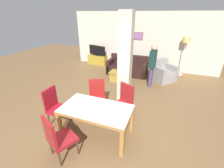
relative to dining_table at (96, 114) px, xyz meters
name	(u,v)px	position (x,y,z in m)	size (l,w,h in m)	color
ground_plane	(97,133)	(0.00, 0.00, -0.57)	(18.00, 18.00, 0.00)	brown
back_wall	(142,41)	(0.00, 5.13, 0.78)	(7.20, 0.09, 2.70)	beige
divider_pillar	(125,59)	(0.12, 1.79, 0.78)	(0.37, 0.36, 2.70)	beige
dining_table	(96,114)	(0.00, 0.00, 0.00)	(1.57, 0.88, 0.72)	#A57136
dining_chair_far_right	(124,101)	(0.39, 0.82, -0.06)	(0.61, 0.61, 0.97)	maroon
dining_chair_head_left	(55,105)	(-1.15, 0.00, -0.06)	(0.46, 0.46, 0.97)	maroon
dining_chair_far_left	(97,95)	(-0.39, 0.83, -0.06)	(0.61, 0.61, 0.97)	maroon
dining_chair_near_left	(58,137)	(-0.39, -0.84, -0.06)	(0.61, 0.61, 0.97)	maroon
sofa	(128,68)	(-0.39, 4.05, -0.28)	(1.82, 0.87, 0.83)	black
armchair	(163,73)	(1.19, 3.87, -0.28)	(1.20, 1.20, 0.85)	gray
coffee_table	(119,76)	(-0.50, 3.11, -0.37)	(0.78, 0.53, 0.40)	olive
bottle	(118,71)	(-0.49, 3.00, -0.08)	(0.06, 0.06, 0.24)	#B2B7BC
tv_stand	(97,60)	(-2.36, 4.85, -0.31)	(1.02, 0.40, 0.51)	olive
tv_screen	(97,51)	(-2.36, 4.85, 0.20)	(1.06, 0.35, 0.52)	black
floor_lamp	(186,44)	(1.92, 4.80, 0.86)	(0.31, 0.31, 1.70)	#B7B7BC
standing_person	(152,63)	(0.80, 3.06, 0.36)	(0.24, 0.39, 1.62)	#453A63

